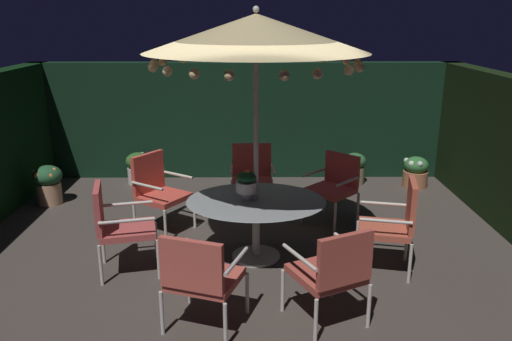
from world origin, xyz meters
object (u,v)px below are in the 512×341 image
object	(u,v)px
potted_plant_right_near	(415,172)
potted_plant_back_center	(48,183)
patio_chair_northeast	(117,223)
patio_chair_north	(157,188)
patio_chair_east	(200,275)
patio_chair_south	(395,220)
potted_plant_left_far	(138,167)
patio_chair_southeast	(333,269)
patio_umbrella	(256,34)
potted_plant_front_corner	(354,167)
patio_chair_west	(252,174)
patio_dining_table	(256,210)
patio_chair_southwest	(335,183)
centerpiece_planter	(247,183)

from	to	relation	value
potted_plant_right_near	potted_plant_back_center	size ratio (longest dim) A/B	0.86
patio_chair_northeast	patio_chair_north	bearing A→B (deg)	79.52
patio_chair_east	potted_plant_back_center	distance (m)	4.23
patio_chair_north	patio_chair_south	world-z (taller)	patio_chair_south
patio_chair_northeast	potted_plant_left_far	size ratio (longest dim) A/B	1.91
patio_chair_southeast	patio_chair_south	distance (m)	1.36
patio_umbrella	patio_chair_north	size ratio (longest dim) A/B	2.78
patio_chair_north	patio_chair_east	xyz separation A→B (m)	(0.79, -2.33, -0.03)
potted_plant_right_near	potted_plant_front_corner	world-z (taller)	potted_plant_front_corner
patio_chair_west	potted_plant_left_far	xyz separation A→B (m)	(-1.94, 1.30, -0.26)
potted_plant_left_far	potted_plant_right_near	bearing A→B (deg)	-2.94
potted_plant_left_far	potted_plant_back_center	bearing A→B (deg)	-138.85
patio_umbrella	patio_chair_southeast	world-z (taller)	patio_umbrella
patio_chair_southeast	potted_plant_back_center	bearing A→B (deg)	139.55
patio_chair_south	potted_plant_right_near	xyz separation A→B (m)	(1.17, 2.95, -0.34)
patio_dining_table	patio_chair_northeast	distance (m)	1.56
potted_plant_back_center	potted_plant_front_corner	world-z (taller)	potted_plant_back_center
patio_chair_south	potted_plant_right_near	world-z (taller)	patio_chair_south
patio_chair_southeast	potted_plant_right_near	bearing A→B (deg)	63.34
potted_plant_front_corner	patio_chair_southwest	bearing A→B (deg)	-109.82
patio_chair_north	potted_plant_right_near	world-z (taller)	patio_chair_north
patio_chair_southeast	patio_chair_east	bearing A→B (deg)	-176.78
patio_chair_north	potted_plant_front_corner	bearing A→B (deg)	32.92
centerpiece_planter	patio_chair_northeast	size ratio (longest dim) A/B	0.35
patio_dining_table	potted_plant_right_near	xyz separation A→B (m)	(2.69, 2.61, -0.34)
patio_chair_north	patio_chair_northeast	world-z (taller)	patio_chair_north
centerpiece_planter	patio_chair_southwest	xyz separation A→B (m)	(1.19, 1.10, -0.36)
patio_chair_north	potted_plant_back_center	bearing A→B (deg)	151.86
patio_dining_table	potted_plant_front_corner	world-z (taller)	patio_dining_table
patio_chair_west	potted_plant_front_corner	world-z (taller)	patio_chair_west
potted_plant_front_corner	patio_chair_south	bearing A→B (deg)	-93.28
patio_chair_west	potted_plant_right_near	bearing A→B (deg)	21.20
patio_chair_east	potted_plant_front_corner	distance (m)	4.82
patio_umbrella	patio_chair_north	world-z (taller)	patio_umbrella
patio_chair_south	potted_plant_front_corner	xyz separation A→B (m)	(0.18, 3.14, -0.32)
patio_chair_north	potted_plant_right_near	distance (m)	4.36
patio_chair_northeast	potted_plant_back_center	world-z (taller)	patio_chair_northeast
centerpiece_planter	potted_plant_left_far	distance (m)	3.48
patio_chair_east	patio_chair_south	distance (m)	2.33
patio_chair_south	potted_plant_back_center	xyz separation A→B (m)	(-4.66, 2.18, -0.27)
patio_dining_table	patio_umbrella	bearing A→B (deg)	152.69
patio_chair_southeast	patio_chair_west	bearing A→B (deg)	103.68
centerpiece_planter	patio_chair_north	bearing A→B (deg)	143.90
patio_chair_southwest	potted_plant_right_near	bearing A→B (deg)	43.43
patio_chair_west	patio_chair_south	bearing A→B (deg)	-50.31
patio_dining_table	centerpiece_planter	bearing A→B (deg)	-178.86
patio_chair_south	potted_plant_front_corner	size ratio (longest dim) A/B	1.99
patio_chair_northeast	patio_chair_southwest	world-z (taller)	patio_chair_northeast
potted_plant_right_near	potted_plant_left_far	distance (m)	4.68
patio_chair_northeast	patio_chair_southwest	distance (m)	2.98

